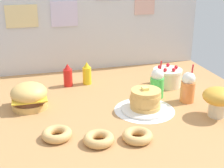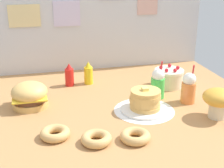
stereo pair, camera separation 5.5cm
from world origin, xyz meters
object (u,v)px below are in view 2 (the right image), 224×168
(orange_float_cup, at_px, (189,88))
(donut_pink_glaze, at_px, (55,133))
(pancake_stack, at_px, (145,101))
(layer_cake, at_px, (169,78))
(burger, at_px, (30,95))
(mustard_bottle, at_px, (88,74))
(ketchup_bottle, at_px, (69,75))
(mushroom_stool, at_px, (219,100))
(donut_chocolate, at_px, (96,138))
(donut_vanilla, at_px, (135,136))
(cream_soda_cup, at_px, (158,84))

(orange_float_cup, relative_size, donut_pink_glaze, 1.61)
(pancake_stack, height_order, layer_cake, layer_cake)
(burger, bearing_deg, pancake_stack, -18.69)
(pancake_stack, relative_size, mustard_bottle, 1.70)
(layer_cake, xyz_separation_m, donut_pink_glaze, (-0.94, -0.59, -0.04))
(mustard_bottle, bearing_deg, pancake_stack, -64.97)
(layer_cake, bearing_deg, orange_float_cup, -88.61)
(ketchup_bottle, xyz_separation_m, mushroom_stool, (0.84, -0.78, 0.03))
(burger, height_order, pancake_stack, burger)
(pancake_stack, bearing_deg, donut_pink_glaze, -160.97)
(mustard_bottle, height_order, donut_pink_glaze, mustard_bottle)
(donut_chocolate, bearing_deg, pancake_stack, 39.40)
(orange_float_cup, xyz_separation_m, donut_pink_glaze, (-0.95, -0.27, -0.08))
(layer_cake, relative_size, donut_pink_glaze, 1.34)
(donut_vanilla, relative_size, mushroom_stool, 0.85)
(burger, xyz_separation_m, orange_float_cup, (1.08, -0.19, 0.02))
(pancake_stack, xyz_separation_m, donut_vanilla, (-0.18, -0.35, -0.04))
(orange_float_cup, bearing_deg, donut_vanilla, -142.14)
(layer_cake, height_order, orange_float_cup, orange_float_cup)
(mustard_bottle, height_order, mushroom_stool, mushroom_stool)
(pancake_stack, bearing_deg, burger, 161.31)
(burger, height_order, donut_vanilla, burger)
(orange_float_cup, distance_m, donut_vanilla, 0.67)
(cream_soda_cup, bearing_deg, mustard_bottle, 137.53)
(mustard_bottle, relative_size, donut_vanilla, 1.08)
(burger, height_order, donut_pink_glaze, burger)
(mustard_bottle, bearing_deg, burger, -143.95)
(layer_cake, bearing_deg, donut_pink_glaze, -148.05)
(pancake_stack, relative_size, donut_vanilla, 1.83)
(pancake_stack, relative_size, mushroom_stool, 1.55)
(pancake_stack, bearing_deg, donut_chocolate, -140.60)
(cream_soda_cup, bearing_deg, donut_vanilla, -122.65)
(mushroom_stool, bearing_deg, layer_cake, 98.19)
(burger, distance_m, cream_soda_cup, 0.90)
(cream_soda_cup, bearing_deg, mushroom_stool, -57.14)
(pancake_stack, distance_m, layer_cake, 0.50)
(cream_soda_cup, distance_m, donut_vanilla, 0.64)
(layer_cake, distance_m, ketchup_bottle, 0.79)
(donut_vanilla, bearing_deg, layer_cake, 54.71)
(ketchup_bottle, distance_m, cream_soda_cup, 0.71)
(pancake_stack, distance_m, orange_float_cup, 0.35)
(layer_cake, bearing_deg, pancake_stack, -131.39)
(layer_cake, xyz_separation_m, donut_vanilla, (-0.51, -0.73, -0.04))
(donut_pink_glaze, distance_m, donut_chocolate, 0.24)
(mustard_bottle, distance_m, mushroom_stool, 1.05)
(mustard_bottle, xyz_separation_m, cream_soda_cup, (0.44, -0.40, 0.02))
(donut_pink_glaze, bearing_deg, mustard_bottle, 67.30)
(layer_cake, xyz_separation_m, ketchup_bottle, (-0.76, 0.21, 0.01))
(burger, height_order, donut_chocolate, burger)
(pancake_stack, bearing_deg, layer_cake, 48.61)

